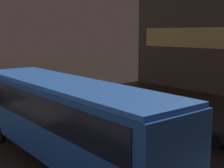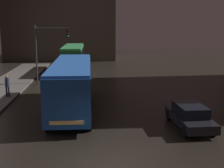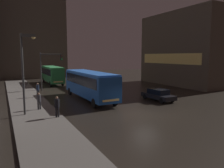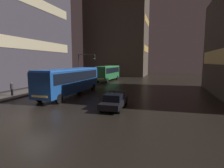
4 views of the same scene
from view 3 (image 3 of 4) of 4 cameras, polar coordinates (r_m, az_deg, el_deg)
The scene contains 12 objects.
ground_plane at distance 20.36m, azimuth 8.72°, elevation -7.78°, with size 120.00×120.00×0.00m, color black.
sidewalk_left at distance 26.59m, azimuth -20.97°, elevation -4.46°, with size 4.00×48.00×0.15m.
building_right_block at distance 43.95m, azimuth 19.59°, elevation 8.50°, with size 10.07×17.09×13.05m.
building_far_backdrop at distance 59.98m, azimuth -21.90°, elevation 14.11°, with size 18.07×12.00×25.85m.
bus_near at distance 26.51m, azimuth -5.92°, elevation 0.37°, with size 2.68×11.54×3.40m.
bus_far at distance 42.79m, azimuth -15.34°, elevation 2.71°, with size 2.41×9.93×3.33m.
car_taxi at distance 26.55m, azimuth 11.98°, elevation -2.72°, with size 1.96×4.50×1.40m.
pedestrian_near at distance 28.96m, azimuth -18.82°, elevation -1.20°, with size 0.49×0.49×1.77m.
pedestrian_mid at distance 18.92m, azimuth -14.18°, elevation -5.25°, with size 0.54×0.54×1.78m.
pedestrian_far at distance 22.21m, azimuth -18.55°, elevation -3.90°, with size 0.43×0.43×1.63m.
traffic_light_main at distance 34.95m, azimuth -16.17°, elevation 4.92°, with size 3.40×0.35×5.87m.
street_lamp_sidewalk at distance 20.30m, azimuth -21.70°, elevation 5.63°, with size 1.25×0.36×7.03m.
Camera 3 is at (-11.50, -15.96, 5.26)m, focal length 35.00 mm.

